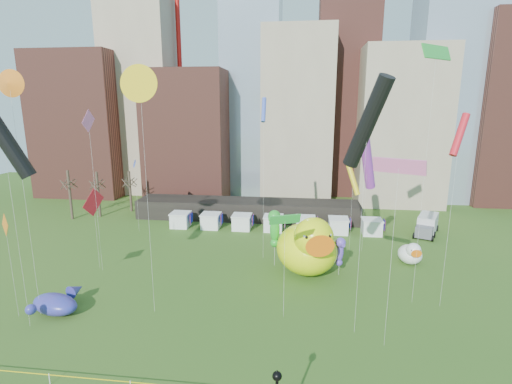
# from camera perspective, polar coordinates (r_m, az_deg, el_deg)

# --- Properties ---
(skyline) EXTENTS (101.00, 23.00, 68.00)m
(skyline) POSITION_cam_1_polar(r_m,az_deg,el_deg) (82.67, 5.02, 14.25)
(skyline) COLOR brown
(skyline) RESTS_ON ground
(pavilion) EXTENTS (38.00, 6.00, 3.20)m
(pavilion) POSITION_cam_1_polar(r_m,az_deg,el_deg) (66.61, -1.30, -2.60)
(pavilion) COLOR black
(pavilion) RESTS_ON ground
(vendor_tents) EXTENTS (33.24, 2.80, 2.40)m
(vendor_tents) POSITION_cam_1_polar(r_m,az_deg,el_deg) (60.50, 2.60, -4.71)
(vendor_tents) COLOR white
(vendor_tents) RESTS_ON ground
(bare_trees) EXTENTS (8.44, 6.44, 8.50)m
(bare_trees) POSITION_cam_1_polar(r_m,az_deg,el_deg) (73.12, -22.23, -0.23)
(bare_trees) COLOR #382B21
(bare_trees) RESTS_ON ground
(big_duck) EXTENTS (8.90, 10.43, 7.41)m
(big_duck) POSITION_cam_1_polar(r_m,az_deg,el_deg) (45.07, 7.73, -7.99)
(big_duck) COLOR #EBFD0C
(big_duck) RESTS_ON ground
(small_duck) EXTENTS (3.10, 4.01, 3.00)m
(small_duck) POSITION_cam_1_polar(r_m,az_deg,el_deg) (51.73, 21.94, -8.44)
(small_duck) COLOR white
(small_duck) RESTS_ON ground
(seahorse_green) EXTENTS (1.97, 2.22, 7.07)m
(seahorse_green) POSITION_cam_1_polar(r_m,az_deg,el_deg) (46.30, 2.80, -5.00)
(seahorse_green) COLOR silver
(seahorse_green) RESTS_ON ground
(seahorse_purple) EXTENTS (1.43, 1.63, 4.60)m
(seahorse_purple) POSITION_cam_1_polar(r_m,az_deg,el_deg) (45.42, 12.32, -8.30)
(seahorse_purple) COLOR silver
(seahorse_purple) RESTS_ON ground
(whale_inflatable) EXTENTS (5.36, 6.23, 2.15)m
(whale_inflatable) POSITION_cam_1_polar(r_m,az_deg,el_deg) (42.38, -27.46, -14.37)
(whale_inflatable) COLOR #423188
(whale_inflatable) RESTS_ON ground
(box_truck) EXTENTS (4.92, 7.13, 2.86)m
(box_truck) POSITION_cam_1_polar(r_m,az_deg,el_deg) (64.34, 24.01, -4.43)
(box_truck) COLOR silver
(box_truck) RESTS_ON ground
(kite_0) EXTENTS (0.96, 3.16, 9.86)m
(kite_0) POSITION_cam_1_polar(r_m,az_deg,el_deg) (48.65, -22.93, -1.46)
(kite_0) COLOR silver
(kite_0) RESTS_ON ground
(kite_1) EXTENTS (0.10, 2.54, 18.84)m
(kite_1) POSITION_cam_1_polar(r_m,az_deg,el_deg) (46.65, -23.54, 9.13)
(kite_1) COLOR silver
(kite_1) RESTS_ON ground
(kite_2) EXTENTS (3.66, 4.10, 21.59)m
(kite_2) POSITION_cam_1_polar(r_m,az_deg,el_deg) (31.13, 16.20, 9.79)
(kite_2) COLOR silver
(kite_2) RESTS_ON ground
(kite_3) EXTENTS (2.78, 1.43, 9.89)m
(kite_3) POSITION_cam_1_polar(r_m,az_deg,el_deg) (34.06, 4.32, -4.12)
(kite_3) COLOR silver
(kite_3) RESTS_ON ground
(kite_4) EXTENTS (2.95, 1.76, 22.59)m
(kite_4) POSITION_cam_1_polar(r_m,az_deg,el_deg) (34.74, -16.83, 15.09)
(kite_4) COLOR silver
(kite_4) RESTS_ON ground
(kite_5) EXTENTS (0.51, 1.73, 20.18)m
(kite_5) POSITION_cam_1_polar(r_m,az_deg,el_deg) (46.70, 1.16, 12.00)
(kite_5) COLOR silver
(kite_5) RESTS_ON ground
(kite_6) EXTENTS (2.25, 0.97, 22.17)m
(kite_6) POSITION_cam_1_polar(r_m,az_deg,el_deg) (38.56, -32.73, 13.34)
(kite_6) COLOR silver
(kite_6) RESTS_ON ground
(kite_7) EXTENTS (3.32, 4.43, 15.83)m
(kite_7) POSITION_cam_1_polar(r_m,az_deg,el_deg) (51.52, 16.18, 4.24)
(kite_7) COLOR silver
(kite_7) RESTS_ON ground
(kite_8) EXTENTS (2.07, 2.05, 18.65)m
(kite_8) POSITION_cam_1_polar(r_m,az_deg,el_deg) (38.87, 27.93, 7.48)
(kite_8) COLOR silver
(kite_8) RESTS_ON ground
(kite_9) EXTENTS (3.63, 2.20, 15.48)m
(kite_9) POSITION_cam_1_polar(r_m,az_deg,el_deg) (30.31, 20.40, 3.52)
(kite_9) COLOR silver
(kite_9) RESTS_ON ground
(kite_10) EXTENTS (4.46, 2.50, 20.60)m
(kite_10) POSITION_cam_1_polar(r_m,az_deg,el_deg) (36.94, -33.44, 7.04)
(kite_10) COLOR silver
(kite_10) RESTS_ON ground
(kite_11) EXTENTS (3.34, 3.11, 24.37)m
(kite_11) POSITION_cam_1_polar(r_m,az_deg,el_deg) (38.71, 25.17, 18.07)
(kite_11) COLOR silver
(kite_11) RESTS_ON ground
(kite_12) EXTENTS (2.16, 2.14, 11.71)m
(kite_12) POSITION_cam_1_polar(r_m,az_deg,el_deg) (51.86, 14.19, 1.74)
(kite_12) COLOR silver
(kite_12) RESTS_ON ground
(kite_13) EXTENTS (1.49, 2.63, 11.06)m
(kite_13) POSITION_cam_1_polar(r_m,az_deg,el_deg) (60.93, -17.55, 3.99)
(kite_13) COLOR silver
(kite_13) RESTS_ON ground
(kite_14) EXTENTS (1.75, 1.37, 10.03)m
(kite_14) POSITION_cam_1_polar(r_m,az_deg,el_deg) (40.73, -33.14, -4.31)
(kite_14) COLOR silver
(kite_14) RESTS_ON ground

